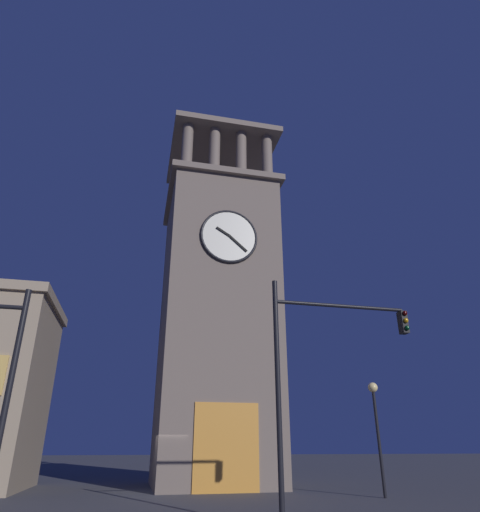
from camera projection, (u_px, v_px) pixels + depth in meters
ground_plane at (156, 493)px, 20.66m from camera, size 200.00×200.00×0.00m
clocktower at (216, 317)px, 27.38m from camera, size 7.09×8.09×24.50m
traffic_signal_mid at (320, 357)px, 13.59m from camera, size 4.64×0.41×6.92m
street_lamp at (376, 414)px, 19.80m from camera, size 0.44×0.44×4.71m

